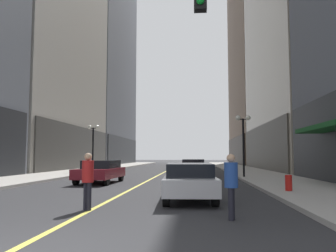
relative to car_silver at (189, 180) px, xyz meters
name	(u,v)px	position (x,y,z in m)	size (l,w,h in m)	color
ground_plane	(169,170)	(-2.84, 27.61, -0.72)	(200.00, 200.00, 0.00)	#2D2D30
sidewalk_left	(99,169)	(-11.09, 27.61, -0.65)	(4.50, 78.00, 0.15)	#ADA8A0
sidewalk_right	(242,169)	(5.41, 27.61, -0.65)	(4.50, 78.00, 0.15)	#ADA8A0
lane_centre_stripe	(169,170)	(-2.84, 27.61, -0.72)	(0.16, 70.00, 0.01)	#E5D64C
building_right_far	(274,45)	(14.94, 52.61, 21.71)	(14.77, 26.00, 45.01)	gray
storefront_awning_right	(328,128)	(6.85, 5.29, 2.27)	(1.60, 5.92, 3.12)	#144C1E
car_silver	(189,180)	(0.00, 0.00, 0.00)	(1.97, 4.80, 1.32)	#B7B7BC
car_maroon	(101,171)	(-5.34, 7.56, 0.00)	(2.07, 4.60, 1.32)	maroon
car_red	(194,167)	(0.07, 15.41, 0.00)	(2.03, 4.65, 1.32)	#B21919
pedestrian_in_blue_hoodie	(231,181)	(1.11, -3.74, 0.23)	(0.41, 0.41, 1.64)	black
pedestrian_in_red_jacket	(88,177)	(-2.94, -2.53, 0.25)	(0.48, 0.48, 1.67)	black
traffic_light_near_right	(303,54)	(2.51, -5.25, 3.02)	(3.43, 0.35, 5.65)	black
street_lamp_left_far	(93,138)	(-9.24, 18.97, 2.54)	(1.06, 0.36, 4.43)	black
street_lamp_right_mid	(243,132)	(3.56, 12.03, 2.54)	(1.06, 0.36, 4.43)	black
fire_hydrant_right	(289,185)	(4.06, 2.25, -0.32)	(0.28, 0.28, 0.80)	red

